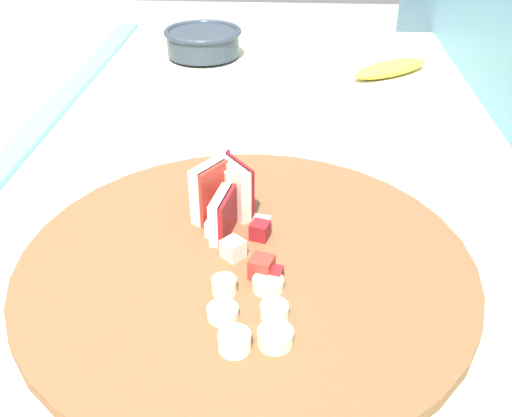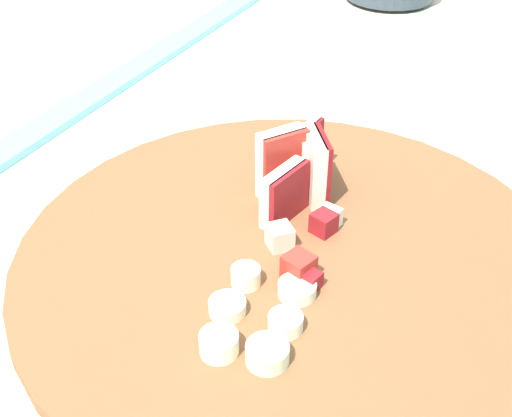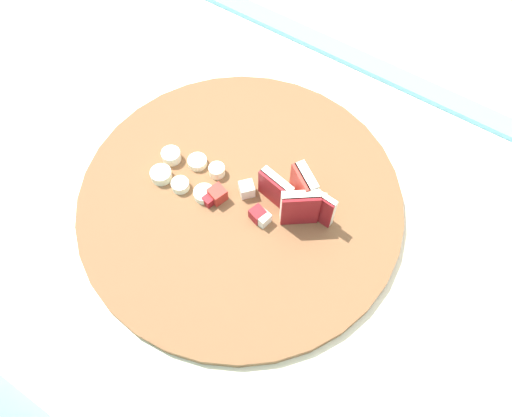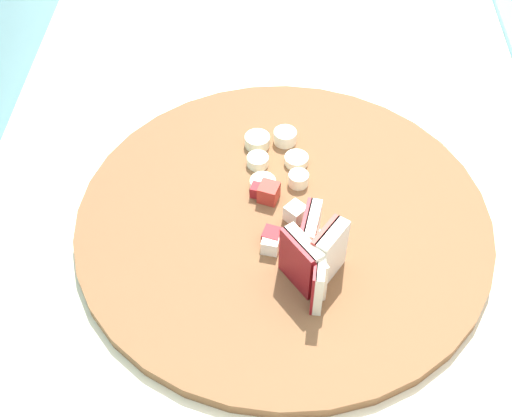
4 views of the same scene
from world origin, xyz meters
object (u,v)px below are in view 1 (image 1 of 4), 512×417
at_px(banana_slice_rows, 251,314).
at_px(banana_peel, 390,69).
at_px(apple_dice_pile, 249,245).
at_px(ceramic_bowl, 203,41).
at_px(apple_wedge_fan, 223,193).
at_px(cutting_board, 243,264).

relative_size(banana_slice_rows, banana_peel, 0.65).
bearing_deg(banana_slice_rows, apple_dice_pile, -175.02).
xyz_separation_m(ceramic_bowl, banana_peel, (0.08, 0.35, -0.02)).
xyz_separation_m(apple_wedge_fan, banana_peel, (-0.50, 0.25, -0.03)).
xyz_separation_m(apple_wedge_fan, apple_dice_pile, (0.07, 0.03, -0.02)).
relative_size(cutting_board, ceramic_bowl, 3.01).
distance_m(ceramic_bowl, banana_peel, 0.36).
xyz_separation_m(cutting_board, apple_wedge_fan, (-0.08, -0.03, 0.04)).
height_order(ceramic_bowl, banana_peel, ceramic_bowl).
bearing_deg(banana_peel, apple_dice_pile, -20.81).
distance_m(apple_wedge_fan, banana_peel, 0.56).
distance_m(apple_wedge_fan, banana_slice_rows, 0.17).
bearing_deg(apple_wedge_fan, banana_slice_rows, 14.25).
bearing_deg(banana_peel, cutting_board, -20.94).
bearing_deg(cutting_board, banana_peel, 159.06).
bearing_deg(cutting_board, apple_dice_pile, 152.32).
bearing_deg(apple_wedge_fan, ceramic_bowl, -169.89).
xyz_separation_m(apple_wedge_fan, ceramic_bowl, (-0.59, -0.10, -0.01)).
bearing_deg(ceramic_bowl, banana_slice_rows, 11.02).
xyz_separation_m(apple_dice_pile, ceramic_bowl, (-0.65, -0.14, 0.01)).
distance_m(cutting_board, banana_slice_rows, 0.09).
relative_size(apple_wedge_fan, banana_peel, 0.69).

